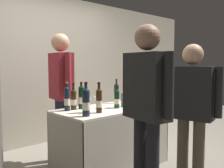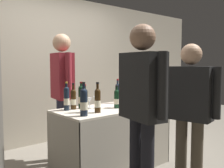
{
  "view_description": "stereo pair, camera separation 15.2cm",
  "coord_description": "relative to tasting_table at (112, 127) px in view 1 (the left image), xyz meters",
  "views": [
    {
      "loc": [
        -2.19,
        -2.35,
        1.35
      ],
      "look_at": [
        0.0,
        0.0,
        1.09
      ],
      "focal_mm": 40.84,
      "sensor_mm": 36.0,
      "label": 1
    },
    {
      "loc": [
        -2.08,
        -2.45,
        1.35
      ],
      "look_at": [
        0.0,
        0.0,
        1.09
      ],
      "focal_mm": 40.84,
      "sensor_mm": 36.0,
      "label": 2
    }
  ],
  "objects": [
    {
      "name": "back_partition",
      "position": [
        0.0,
        1.62,
        0.72
      ],
      "size": [
        7.49,
        0.12,
        2.52
      ],
      "primitive_type": "cube",
      "color": "#B2A893",
      "rests_on": "ground_plane"
    },
    {
      "name": "featured_wine_bottle",
      "position": [
        0.3,
        0.23,
        0.4
      ],
      "size": [
        0.07,
        0.07,
        0.34
      ],
      "color": "#192333",
      "rests_on": "tasting_table"
    },
    {
      "name": "display_bottle_2",
      "position": [
        -0.54,
        0.2,
        0.4
      ],
      "size": [
        0.07,
        0.07,
        0.34
      ],
      "color": "#192333",
      "rests_on": "tasting_table"
    },
    {
      "name": "tasting_table",
      "position": [
        0.0,
        0.0,
        0.0
      ],
      "size": [
        1.45,
        0.71,
        0.79
      ],
      "color": "beige",
      "rests_on": "ground_plane"
    },
    {
      "name": "taster_foreground_right",
      "position": [
        0.2,
        -1.0,
        0.39
      ],
      "size": [
        0.29,
        0.59,
        1.55
      ],
      "rotation": [
        0.0,
        0.0,
        1.78
      ],
      "color": "#4C4233",
      "rests_on": "ground_plane"
    },
    {
      "name": "display_bottle_7",
      "position": [
        -0.34,
        0.19,
        0.4
      ],
      "size": [
        0.07,
        0.07,
        0.33
      ],
      "color": "black",
      "rests_on": "tasting_table"
    },
    {
      "name": "display_bottle_8",
      "position": [
        -0.44,
        0.21,
        0.38
      ],
      "size": [
        0.07,
        0.07,
        0.32
      ],
      "color": "#38230F",
      "rests_on": "tasting_table"
    },
    {
      "name": "display_bottle_6",
      "position": [
        -0.57,
        -0.21,
        0.41
      ],
      "size": [
        0.08,
        0.08,
        0.37
      ],
      "color": "#192333",
      "rests_on": "tasting_table"
    },
    {
      "name": "wine_glass_near_vendor",
      "position": [
        -0.23,
        0.17,
        0.34
      ],
      "size": [
        0.06,
        0.06,
        0.13
      ],
      "color": "silver",
      "rests_on": "tasting_table"
    },
    {
      "name": "display_bottle_1",
      "position": [
        0.52,
        0.09,
        0.38
      ],
      "size": [
        0.07,
        0.07,
        0.3
      ],
      "color": "#38230F",
      "rests_on": "tasting_table"
    },
    {
      "name": "display_bottle_3",
      "position": [
        0.01,
        -0.07,
        0.37
      ],
      "size": [
        0.07,
        0.07,
        0.29
      ],
      "color": "black",
      "rests_on": "tasting_table"
    },
    {
      "name": "display_bottle_4",
      "position": [
        -0.45,
        -0.04,
        0.39
      ],
      "size": [
        0.07,
        0.07,
        0.32
      ],
      "color": "black",
      "rests_on": "tasting_table"
    },
    {
      "name": "flower_vase",
      "position": [
        0.16,
        -0.06,
        0.37
      ],
      "size": [
        0.08,
        0.08,
        0.4
      ],
      "color": "slate",
      "rests_on": "tasting_table"
    },
    {
      "name": "display_bottle_5",
      "position": [
        0.42,
        -0.01,
        0.39
      ],
      "size": [
        0.07,
        0.07,
        0.34
      ],
      "color": "#192333",
      "rests_on": "tasting_table"
    },
    {
      "name": "taster_foreground_left",
      "position": [
        -0.4,
        -0.89,
        0.49
      ],
      "size": [
        0.29,
        0.62,
        1.7
      ],
      "rotation": [
        0.0,
        0.0,
        1.39
      ],
      "color": "black",
      "rests_on": "ground_plane"
    },
    {
      "name": "display_bottle_0",
      "position": [
        -0.35,
        -0.16,
        0.4
      ],
      "size": [
        0.07,
        0.07,
        0.35
      ],
      "color": "#38230F",
      "rests_on": "tasting_table"
    },
    {
      "name": "ground_plane",
      "position": [
        0.0,
        0.0,
        -0.54
      ],
      "size": [
        12.0,
        12.0,
        0.0
      ],
      "primitive_type": "plane",
      "color": "gray"
    },
    {
      "name": "wine_glass_mid",
      "position": [
        -0.19,
        0.08,
        0.36
      ],
      "size": [
        0.07,
        0.07,
        0.15
      ],
      "color": "silver",
      "rests_on": "tasting_table"
    },
    {
      "name": "vendor_presenter",
      "position": [
        -0.37,
        0.61,
        0.52
      ],
      "size": [
        0.28,
        0.57,
        1.75
      ],
      "rotation": [
        0.0,
        0.0,
        -1.76
      ],
      "color": "#2D3347",
      "rests_on": "ground_plane"
    }
  ]
}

